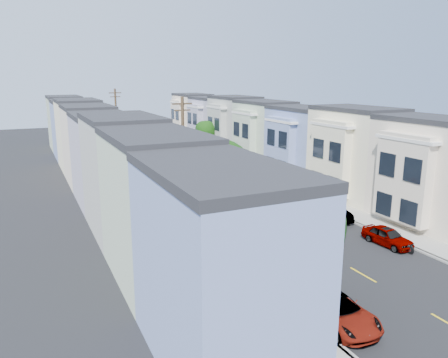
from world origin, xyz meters
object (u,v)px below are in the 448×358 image
(tree_far_r, at_px, (206,131))
(utility_pole_near, at_px, (184,160))
(parked_left_a, at_px, (336,310))
(parked_right_c, at_px, (231,168))
(tree_c, at_px, (164,153))
(parked_right_b, at_px, (330,211))
(fedex_truck, at_px, (220,167))
(parked_right_a, at_px, (387,236))
(parked_left_d, at_px, (163,184))
(tree_a, at_px, (295,227))
(motorcycle, at_px, (402,245))
(tree_d, at_px, (136,133))
(utility_pole_far, at_px, (117,127))
(parked_left_c, at_px, (210,218))
(parked_right_d, at_px, (192,152))
(tree_b, at_px, (218,174))
(tree_e, at_px, (113,127))
(parked_left_b, at_px, (254,249))
(lead_sedan, at_px, (185,161))

(tree_far_r, relative_size, utility_pole_near, 0.54)
(parked_left_a, relative_size, parked_right_c, 1.10)
(tree_c, distance_m, parked_right_b, 15.50)
(fedex_truck, bearing_deg, tree_c, -137.33)
(parked_right_a, bearing_deg, parked_left_d, 110.68)
(tree_a, height_order, motorcycle, tree_a)
(tree_d, distance_m, tree_far_r, 17.43)
(tree_c, distance_m, utility_pole_far, 20.75)
(motorcycle, bearing_deg, tree_c, 125.17)
(parked_left_c, relative_size, parked_right_d, 1.31)
(tree_b, xyz_separation_m, parked_right_b, (11.20, 2.08, -4.58))
(utility_pole_far, height_order, fedex_truck, utility_pole_far)
(tree_e, relative_size, utility_pole_far, 0.72)
(tree_a, relative_size, parked_left_d, 1.47)
(tree_e, height_order, tree_far_r, tree_e)
(fedex_truck, bearing_deg, parked_left_a, -96.32)
(utility_pole_near, distance_m, parked_left_d, 11.37)
(parked_left_b, bearing_deg, motorcycle, -21.31)
(tree_c, relative_size, utility_pole_near, 0.73)
(tree_far_r, relative_size, lead_sedan, 1.42)
(fedex_truck, height_order, parked_left_d, fedex_truck)
(tree_a, distance_m, parked_right_a, 12.81)
(tree_d, height_order, parked_left_a, tree_d)
(parked_right_c, relative_size, motorcycle, 2.35)
(lead_sedan, relative_size, parked_left_c, 0.74)
(tree_c, relative_size, parked_right_b, 1.63)
(fedex_truck, xyz_separation_m, parked_left_b, (-6.86, -20.48, -1.05))
(parked_left_d, height_order, parked_right_a, parked_left_d)
(tree_b, bearing_deg, fedex_truck, 65.14)
(tree_e, height_order, parked_right_c, tree_e)
(fedex_truck, height_order, parked_right_d, fedex_truck)
(tree_c, relative_size, utility_pole_far, 0.73)
(fedex_truck, height_order, parked_right_c, fedex_truck)
(fedex_truck, distance_m, parked_left_c, 14.81)
(parked_right_b, bearing_deg, tree_e, 111.12)
(parked_left_d, bearing_deg, parked_right_b, -56.63)
(tree_b, distance_m, parked_left_c, 6.78)
(tree_a, bearing_deg, parked_right_a, 23.27)
(lead_sedan, bearing_deg, parked_right_a, -84.62)
(tree_c, height_order, parked_right_a, tree_c)
(tree_a, distance_m, parked_left_d, 26.51)
(parked_left_d, bearing_deg, parked_left_b, -89.81)
(tree_e, distance_m, utility_pole_near, 28.51)
(tree_far_r, bearing_deg, parked_left_b, -107.97)
(parked_right_a, bearing_deg, parked_left_a, -150.48)
(tree_c, distance_m, parked_left_b, 15.23)
(parked_left_b, distance_m, parked_right_c, 25.68)
(tree_b, xyz_separation_m, parked_left_d, (1.40, 17.07, -4.62))
(tree_a, relative_size, tree_d, 0.89)
(lead_sedan, height_order, parked_left_d, parked_left_d)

